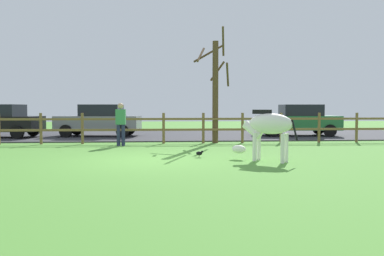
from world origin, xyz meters
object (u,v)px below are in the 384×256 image
(visitor_near_fence, at_px, (121,122))
(parked_car_green, at_px, (298,120))
(zebra, at_px, (267,128))
(parked_car_grey, at_px, (99,120))
(bare_tree, at_px, (215,87))
(crow_on_grass, at_px, (200,153))

(visitor_near_fence, bearing_deg, parked_car_green, 26.45)
(zebra, height_order, parked_car_grey, parked_car_grey)
(zebra, bearing_deg, parked_car_grey, 123.23)
(bare_tree, height_order, parked_car_grey, bare_tree)
(bare_tree, distance_m, parked_car_grey, 6.50)
(crow_on_grass, xyz_separation_m, visitor_near_fence, (-2.69, 3.64, 0.78))
(bare_tree, relative_size, visitor_near_fence, 2.88)
(bare_tree, xyz_separation_m, zebra, (0.69, -5.67, -1.39))
(parked_car_grey, distance_m, parked_car_green, 9.91)
(bare_tree, distance_m, parked_car_green, 5.76)
(crow_on_grass, height_order, parked_car_green, parked_car_green)
(crow_on_grass, bearing_deg, bare_tree, 77.08)
(zebra, relative_size, parked_car_grey, 0.39)
(bare_tree, relative_size, parked_car_green, 1.15)
(zebra, bearing_deg, visitor_near_fence, 133.96)
(crow_on_grass, relative_size, visitor_near_fence, 0.13)
(bare_tree, xyz_separation_m, parked_car_green, (4.61, 3.11, -1.48))
(parked_car_grey, xyz_separation_m, parked_car_green, (9.91, -0.35, 0.00))
(parked_car_green, bearing_deg, zebra, -114.06)
(zebra, height_order, visitor_near_fence, visitor_near_fence)
(zebra, xyz_separation_m, parked_car_green, (3.92, 8.78, -0.08))
(crow_on_grass, height_order, visitor_near_fence, visitor_near_fence)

